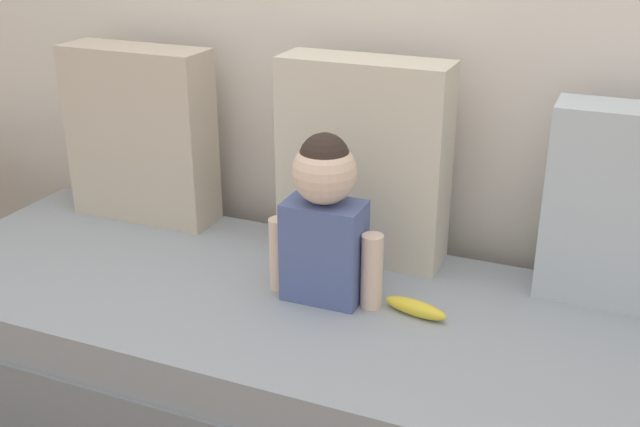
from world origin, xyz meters
The scene contains 6 objects.
ground_plane centered at (0.00, 0.00, 0.00)m, with size 12.00×12.00×0.00m, color brown.
couch centered at (0.00, 0.00, 0.19)m, with size 2.43×0.83×0.39m.
throw_pillow_left centered at (-0.75, 0.32, 0.67)m, with size 0.47×0.16×0.56m, color #C1B29E.
throw_pillow_center centered at (0.00, 0.32, 0.68)m, with size 0.48×0.16×0.58m, color beige.
toddler centered at (0.00, 0.03, 0.62)m, with size 0.32×0.16×0.45m.
banana centered at (0.25, 0.03, 0.41)m, with size 0.17×0.04×0.04m, color yellow.
Camera 1 is at (0.69, -1.62, 1.38)m, focal length 43.04 mm.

